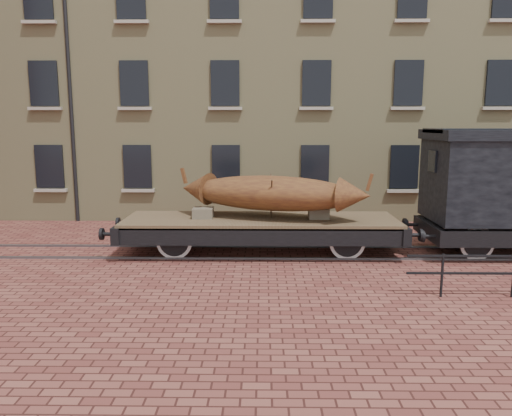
{
  "coord_description": "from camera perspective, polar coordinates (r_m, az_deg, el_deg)",
  "views": [
    {
      "loc": [
        -1.03,
        -14.66,
        3.87
      ],
      "look_at": [
        -1.25,
        0.5,
        1.3
      ],
      "focal_mm": 35.0,
      "sensor_mm": 36.0,
      "label": 1
    }
  ],
  "objects": [
    {
      "name": "flatcar_wagon",
      "position": [
        14.96,
        0.54,
        -1.97
      ],
      "size": [
        9.17,
        2.49,
        1.38
      ],
      "color": "brown",
      "rests_on": "ground"
    },
    {
      "name": "iron_boat",
      "position": [
        14.8,
        1.76,
        1.74
      ],
      "size": [
        5.82,
        3.05,
        1.44
      ],
      "color": "brown",
      "rests_on": "flatcar_wagon"
    },
    {
      "name": "ground",
      "position": [
        15.2,
        4.72,
        -5.17
      ],
      "size": [
        90.0,
        90.0,
        0.0
      ],
      "primitive_type": "plane",
      "color": "brown"
    },
    {
      "name": "rail_track",
      "position": [
        15.19,
        4.72,
        -5.06
      ],
      "size": [
        30.0,
        1.52,
        0.06
      ],
      "color": "#59595E",
      "rests_on": "ground"
    },
    {
      "name": "warehouse_cream",
      "position": [
        25.17,
        10.48,
        16.61
      ],
      "size": [
        40.0,
        10.19,
        14.0
      ],
      "color": "tan",
      "rests_on": "ground"
    }
  ]
}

